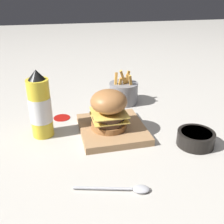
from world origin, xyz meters
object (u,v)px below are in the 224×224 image
at_px(burger, 109,109).
at_px(ketchup_bottle, 40,107).
at_px(serving_board, 112,128).
at_px(side_bowl, 196,138).
at_px(fries_basket, 124,93).
at_px(spoon, 128,189).

height_order(burger, ketchup_bottle, ketchup_bottle).
xyz_separation_m(serving_board, burger, (-0.01, 0.01, 0.08)).
height_order(serving_board, side_bowl, side_bowl).
bearing_deg(burger, serving_board, -51.80).
relative_size(serving_board, fries_basket, 1.57).
bearing_deg(serving_board, fries_basket, -24.36).
height_order(serving_board, spoon, serving_board).
bearing_deg(fries_basket, burger, 154.05).
height_order(fries_basket, spoon, fries_basket).
bearing_deg(burger, ketchup_bottle, 79.08).
relative_size(fries_basket, spoon, 0.81).
bearing_deg(side_bowl, burger, 61.85).
distance_m(serving_board, spoon, 0.29).
bearing_deg(spoon, ketchup_bottle, 136.75).
distance_m(burger, fries_basket, 0.27).
bearing_deg(burger, spoon, 176.77).
distance_m(burger, ketchup_bottle, 0.22).
relative_size(serving_board, spoon, 1.28).
height_order(serving_board, burger, burger).
xyz_separation_m(fries_basket, side_bowl, (-0.37, -0.13, -0.02)).
distance_m(ketchup_bottle, side_bowl, 0.49).
height_order(serving_board, fries_basket, fries_basket).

